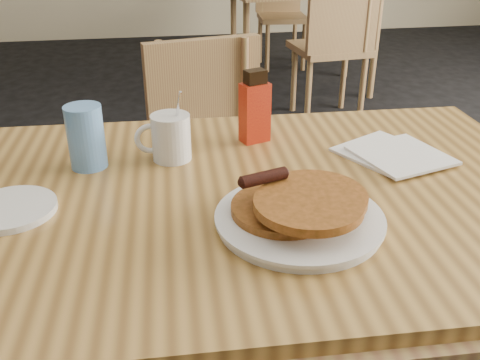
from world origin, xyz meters
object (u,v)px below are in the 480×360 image
object	(u,v)px
chair_main_far	(208,150)
pancake_plate	(300,212)
chair_neighbor_far	(280,4)
chair_neighbor_near	(336,34)
syrup_bottle	(255,109)
blue_tumbler	(86,137)
main_table	(258,209)
coffee_mug	(170,137)

from	to	relation	value
chair_main_far	pancake_plate	distance (m)	0.92
chair_neighbor_far	chair_neighbor_near	size ratio (longest dim) A/B	0.90
chair_main_far	syrup_bottle	distance (m)	0.60
blue_tumbler	syrup_bottle	bearing A→B (deg)	12.21
main_table	chair_neighbor_far	world-z (taller)	chair_neighbor_far
chair_main_far	chair_neighbor_near	bearing A→B (deg)	45.49
main_table	blue_tumbler	bearing A→B (deg)	153.73
chair_neighbor_far	pancake_plate	bearing A→B (deg)	-99.08
chair_main_far	blue_tumbler	distance (m)	0.73
blue_tumbler	chair_neighbor_far	bearing A→B (deg)	70.59
chair_neighbor_near	syrup_bottle	world-z (taller)	chair_neighbor_near
pancake_plate	chair_neighbor_far	bearing A→B (deg)	77.11
coffee_mug	blue_tumbler	size ratio (longest dim) A/B	1.18
chair_neighbor_near	coffee_mug	xyz separation A→B (m)	(-1.05, -2.02, 0.25)
chair_neighbor_far	syrup_bottle	size ratio (longest dim) A/B	5.15
main_table	blue_tumbler	size ratio (longest dim) A/B	9.74
chair_neighbor_near	chair_neighbor_far	bearing A→B (deg)	83.70
main_table	blue_tumbler	xyz separation A→B (m)	(-0.32, 0.16, 0.11)
chair_neighbor_far	blue_tumbler	world-z (taller)	blue_tumbler
syrup_bottle	blue_tumbler	world-z (taller)	syrup_bottle
chair_neighbor_near	blue_tumbler	bearing A→B (deg)	-126.91
chair_main_far	chair_neighbor_near	distance (m)	1.72
main_table	syrup_bottle	distance (m)	0.27
chair_neighbor_far	coffee_mug	distance (m)	3.65
coffee_mug	blue_tumbler	world-z (taller)	coffee_mug
pancake_plate	syrup_bottle	world-z (taller)	syrup_bottle
pancake_plate	syrup_bottle	size ratio (longest dim) A/B	1.73
chair_main_far	syrup_bottle	xyz separation A→B (m)	(0.06, -0.51, 0.32)
chair_main_far	blue_tumbler	size ratio (longest dim) A/B	6.60
chair_neighbor_near	coffee_mug	bearing A→B (deg)	-123.46
syrup_bottle	chair_neighbor_far	bearing A→B (deg)	56.68
chair_main_far	chair_neighbor_near	size ratio (longest dim) A/B	0.92
main_table	chair_neighbor_near	distance (m)	2.37
chair_neighbor_far	blue_tumbler	xyz separation A→B (m)	(-1.23, -3.49, 0.32)
main_table	coffee_mug	world-z (taller)	coffee_mug
blue_tumbler	main_table	bearing A→B (deg)	-26.27
coffee_mug	chair_neighbor_far	bearing A→B (deg)	71.76
pancake_plate	main_table	bearing A→B (deg)	108.81
coffee_mug	syrup_bottle	bearing A→B (deg)	18.19
coffee_mug	main_table	bearing A→B (deg)	-48.65
chair_neighbor_far	coffee_mug	world-z (taller)	coffee_mug
syrup_bottle	blue_tumbler	bearing A→B (deg)	173.22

